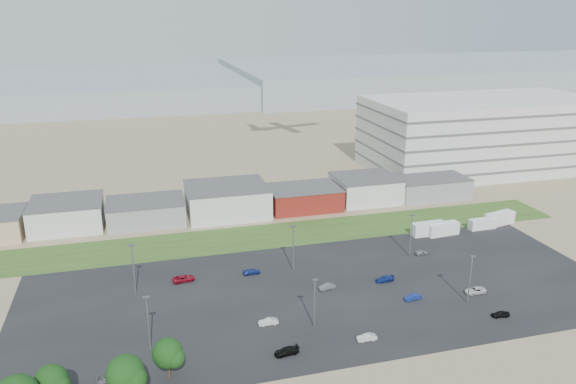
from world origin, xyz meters
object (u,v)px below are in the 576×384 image
object	(u,v)px
parked_car_2	(500,314)
parked_car_13	(367,337)
parked_car_0	(475,290)
parked_car_3	(287,351)
box_trailer_a	(428,229)
parked_car_4	(268,322)
parked_car_8	(422,252)
parked_car_12	(385,279)
parked_car_6	(252,272)
parked_car_1	(413,297)
parked_car_9	(183,278)
parked_car_10	(111,380)
parked_car_7	(327,286)

from	to	relation	value
parked_car_2	parked_car_13	xyz separation A→B (m)	(-27.08, -0.68, 0.01)
parked_car_0	parked_car_3	size ratio (longest dim) A/B	1.05
parked_car_0	parked_car_13	bearing A→B (deg)	-72.03
box_trailer_a	parked_car_2	xyz separation A→B (m)	(-6.88, -39.71, -1.07)
parked_car_3	parked_car_2	bearing A→B (deg)	85.23
parked_car_4	parked_car_8	bearing A→B (deg)	117.18
parked_car_3	parked_car_12	bearing A→B (deg)	120.41
parked_car_6	parked_car_4	bearing A→B (deg)	173.02
parked_car_2	parked_car_13	distance (m)	27.09
parked_car_0	parked_car_1	distance (m)	13.42
parked_car_0	parked_car_9	bearing A→B (deg)	-112.11
parked_car_10	parked_car_12	distance (m)	58.22
parked_car_10	parked_car_8	bearing A→B (deg)	-61.83
parked_car_9	parked_car_12	world-z (taller)	parked_car_9
parked_car_3	parked_car_7	size ratio (longest dim) A/B	1.21
box_trailer_a	parked_car_12	bearing A→B (deg)	-136.72
parked_car_6	parked_car_10	xyz separation A→B (m)	(-28.44, -30.96, 0.07)
parked_car_8	parked_car_12	distance (m)	17.43
parked_car_8	parked_car_10	xyz separation A→B (m)	(-68.80, -30.27, 0.07)
parked_car_1	parked_car_8	world-z (taller)	parked_car_1
box_trailer_a	parked_car_6	xyz separation A→B (m)	(-47.81, -9.95, -1.08)
parked_car_4	parked_car_9	size ratio (longest dim) A/B	0.76
parked_car_2	parked_car_4	bearing A→B (deg)	-94.19
box_trailer_a	parked_car_9	world-z (taller)	box_trailer_a
parked_car_1	parked_car_8	size ratio (longest dim) A/B	1.12
parked_car_3	parked_car_4	xyz separation A→B (m)	(-0.75, 9.81, -0.02)
parked_car_4	parked_car_12	xyz separation A→B (m)	(27.55, 10.06, -0.01)
box_trailer_a	parked_car_13	size ratio (longest dim) A/B	2.51
parked_car_0	parked_car_1	xyz separation A→B (m)	(-13.39, 0.92, -0.02)
parked_car_2	parked_car_7	xyz separation A→B (m)	(-27.49, 18.92, 0.00)
parked_car_6	parked_car_9	distance (m)	14.54
box_trailer_a	parked_car_1	distance (m)	35.45
parked_car_2	parked_car_4	size ratio (longest dim) A/B	0.93
parked_car_2	parked_car_8	distance (m)	29.08
box_trailer_a	parked_car_1	size ratio (longest dim) A/B	2.43
parked_car_0	parked_car_8	size ratio (longest dim) A/B	1.37
parked_car_12	parked_car_13	size ratio (longest dim) A/B	1.15
parked_car_3	parked_car_9	distance (m)	34.14
parked_car_4	parked_car_10	xyz separation A→B (m)	(-27.10, -10.02, 0.03)
parked_car_4	parked_car_8	xyz separation A→B (m)	(41.70, 20.25, -0.05)
parked_car_12	parked_car_13	world-z (taller)	parked_car_12
parked_car_7	parked_car_13	size ratio (longest dim) A/B	0.99
box_trailer_a	parked_car_3	bearing A→B (deg)	-140.63
box_trailer_a	parked_car_7	size ratio (longest dim) A/B	2.52
parked_car_6	parked_car_7	bearing A→B (deg)	-132.20
parked_car_2	parked_car_8	world-z (taller)	parked_car_2
parked_car_9	parked_car_1	bearing A→B (deg)	-121.51
parked_car_3	parked_car_8	distance (m)	50.80
parked_car_10	parked_car_2	bearing A→B (deg)	-84.59
parked_car_0	parked_car_3	bearing A→B (deg)	-78.05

